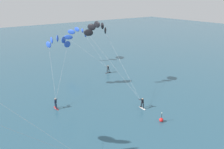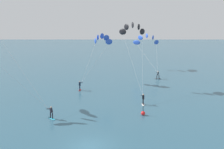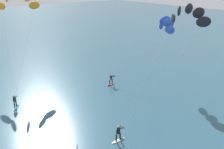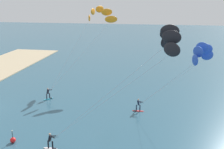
% 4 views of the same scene
% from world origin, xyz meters
% --- Properties ---
extents(kitesurfer_nearshore, '(4.90, 12.21, 11.87)m').
position_xyz_m(kitesurfer_nearshore, '(6.08, 22.80, 10.25)').
color(kitesurfer_nearshore, white).
rests_on(kitesurfer_nearshore, ground).
extents(kitesurfer_mid_water, '(13.17, 9.11, 12.67)m').
position_xyz_m(kitesurfer_mid_water, '(-15.48, 12.55, 10.96)').
color(kitesurfer_mid_water, '#23ADD1').
rests_on(kitesurfer_mid_water, ground).
extents(kitesurfer_far_out, '(6.03, 8.77, 9.63)m').
position_xyz_m(kitesurfer_far_out, '(0.19, 26.48, 8.15)').
color(kitesurfer_far_out, red).
rests_on(kitesurfer_far_out, ground).
extents(marker_buoy, '(0.56, 0.56, 1.38)m').
position_xyz_m(marker_buoy, '(6.48, 8.58, 0.30)').
color(marker_buoy, red).
rests_on(marker_buoy, ground).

